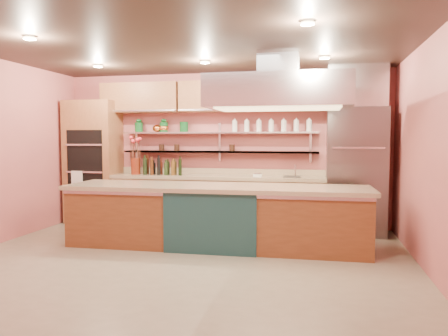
% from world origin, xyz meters
% --- Properties ---
extents(floor, '(6.00, 5.00, 0.02)m').
position_xyz_m(floor, '(0.00, 0.00, -0.01)').
color(floor, gray).
rests_on(floor, ground).
extents(ceiling, '(6.00, 5.00, 0.02)m').
position_xyz_m(ceiling, '(0.00, 0.00, 2.80)').
color(ceiling, black).
rests_on(ceiling, wall_back).
extents(wall_back, '(6.00, 0.04, 2.80)m').
position_xyz_m(wall_back, '(0.00, 2.50, 1.40)').
color(wall_back, '#B35854').
rests_on(wall_back, floor).
extents(wall_front, '(6.00, 0.04, 2.80)m').
position_xyz_m(wall_front, '(0.00, -2.50, 1.40)').
color(wall_front, '#B35854').
rests_on(wall_front, floor).
extents(wall_right, '(0.04, 5.00, 2.80)m').
position_xyz_m(wall_right, '(3.00, 0.00, 1.40)').
color(wall_right, '#B35854').
rests_on(wall_right, floor).
extents(oven_stack, '(0.95, 0.64, 2.30)m').
position_xyz_m(oven_stack, '(-2.45, 2.18, 1.15)').
color(oven_stack, brown).
rests_on(oven_stack, floor).
extents(refrigerator, '(0.95, 0.72, 2.10)m').
position_xyz_m(refrigerator, '(2.35, 2.14, 1.05)').
color(refrigerator, slate).
rests_on(refrigerator, floor).
extents(back_counter, '(3.84, 0.64, 0.93)m').
position_xyz_m(back_counter, '(-0.05, 2.20, 0.47)').
color(back_counter, tan).
rests_on(back_counter, floor).
extents(wall_shelf_lower, '(3.60, 0.26, 0.03)m').
position_xyz_m(wall_shelf_lower, '(-0.05, 2.37, 1.35)').
color(wall_shelf_lower, silver).
rests_on(wall_shelf_lower, wall_back).
extents(wall_shelf_upper, '(3.60, 0.26, 0.03)m').
position_xyz_m(wall_shelf_upper, '(-0.05, 2.37, 1.70)').
color(wall_shelf_upper, silver).
rests_on(wall_shelf_upper, wall_back).
extents(upper_cabinets, '(4.60, 0.36, 0.55)m').
position_xyz_m(upper_cabinets, '(0.00, 2.32, 2.35)').
color(upper_cabinets, brown).
rests_on(upper_cabinets, wall_back).
extents(range_hood, '(2.00, 1.00, 0.45)m').
position_xyz_m(range_hood, '(1.17, 0.80, 2.25)').
color(range_hood, silver).
rests_on(range_hood, ceiling).
extents(ceiling_downlights, '(4.00, 2.80, 0.02)m').
position_xyz_m(ceiling_downlights, '(0.00, 0.20, 2.77)').
color(ceiling_downlights, '#FFE5A5').
rests_on(ceiling_downlights, ceiling).
extents(island, '(4.37, 1.03, 0.91)m').
position_xyz_m(island, '(0.27, 0.80, 0.45)').
color(island, brown).
rests_on(island, floor).
extents(flower_vase, '(0.17, 0.17, 0.30)m').
position_xyz_m(flower_vase, '(-1.58, 2.15, 1.08)').
color(flower_vase, maroon).
rests_on(flower_vase, back_counter).
extents(oil_bottle_cluster, '(0.82, 0.54, 0.26)m').
position_xyz_m(oil_bottle_cluster, '(-1.04, 2.15, 1.06)').
color(oil_bottle_cluster, black).
rests_on(oil_bottle_cluster, back_counter).
extents(kitchen_scale, '(0.17, 0.14, 0.09)m').
position_xyz_m(kitchen_scale, '(0.70, 2.15, 0.97)').
color(kitchen_scale, silver).
rests_on(kitchen_scale, back_counter).
extents(bar_faucet, '(0.03, 0.03, 0.21)m').
position_xyz_m(bar_faucet, '(1.35, 2.25, 1.03)').
color(bar_faucet, silver).
rests_on(bar_faucet, back_counter).
extents(copper_kettle, '(0.21, 0.21, 0.14)m').
position_xyz_m(copper_kettle, '(-1.23, 2.37, 1.78)').
color(copper_kettle, orange).
rests_on(copper_kettle, wall_shelf_upper).
extents(green_canister, '(0.19, 0.19, 0.18)m').
position_xyz_m(green_canister, '(-0.71, 2.37, 1.81)').
color(green_canister, '#0F481B').
rests_on(green_canister, wall_shelf_upper).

